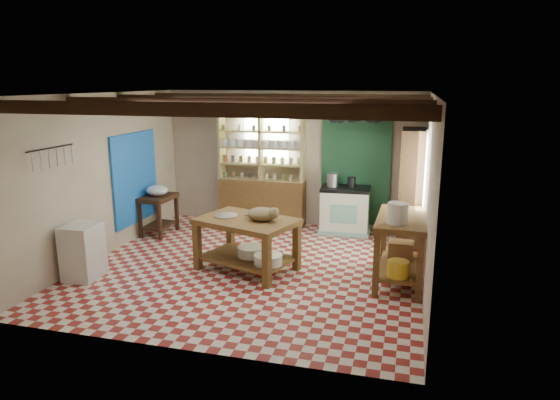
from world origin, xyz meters
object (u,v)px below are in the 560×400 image
(right_counter, at_px, (400,250))
(cat, at_px, (262,214))
(work_table, at_px, (247,244))
(prep_table, at_px, (159,215))
(white_cabinet, at_px, (83,251))
(stove, at_px, (345,210))

(right_counter, xyz_separation_m, cat, (-1.97, -0.14, 0.42))
(work_table, height_order, prep_table, work_table)
(prep_table, relative_size, right_counter, 0.55)
(right_counter, bearing_deg, prep_table, 166.20)
(white_cabinet, distance_m, right_counter, 4.52)
(work_table, bearing_deg, stove, 80.95)
(prep_table, relative_size, white_cabinet, 0.92)
(stove, xyz_separation_m, white_cabinet, (-3.34, -3.18, -0.04))
(work_table, xyz_separation_m, right_counter, (2.23, 0.11, 0.08))
(right_counter, height_order, cat, cat)
(stove, height_order, right_counter, right_counter)
(work_table, height_order, cat, cat)
(work_table, bearing_deg, prep_table, 167.00)
(stove, distance_m, right_counter, 2.42)
(white_cabinet, bearing_deg, stove, 40.84)
(prep_table, distance_m, cat, 2.80)
(prep_table, distance_m, white_cabinet, 2.20)
(white_cabinet, height_order, right_counter, right_counter)
(cat, bearing_deg, work_table, -178.69)
(stove, height_order, white_cabinet, stove)
(right_counter, bearing_deg, stove, 117.46)
(right_counter, bearing_deg, cat, -174.63)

